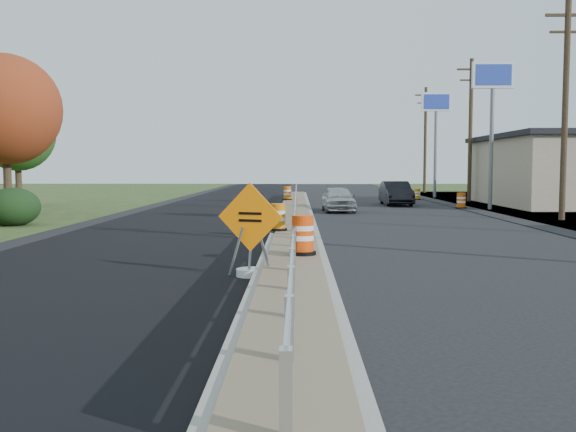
{
  "coord_description": "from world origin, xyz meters",
  "views": [
    {
      "loc": [
        0.09,
        -18.74,
        2.29
      ],
      "look_at": [
        -0.14,
        -3.06,
        1.1
      ],
      "focal_mm": 40.0,
      "sensor_mm": 36.0,
      "label": 1
    }
  ],
  "objects_px": {
    "barrel_median_near": "(303,236)",
    "barrel_median_far": "(287,193)",
    "barrel_shoulder_far": "(417,194)",
    "caution_sign": "(250,253)",
    "barrel_shoulder_mid": "(461,201)",
    "car_dark_mid": "(396,193)",
    "barrel_median_mid": "(278,218)",
    "car_silver": "(338,199)"
  },
  "relations": [
    {
      "from": "barrel_median_near",
      "to": "barrel_shoulder_far",
      "type": "xyz_separation_m",
      "value": [
        8.38,
        30.51,
        -0.3
      ]
    },
    {
      "from": "car_dark_mid",
      "to": "barrel_median_near",
      "type": "bearing_deg",
      "value": -104.71
    },
    {
      "from": "barrel_median_near",
      "to": "barrel_shoulder_far",
      "type": "distance_m",
      "value": 31.64
    },
    {
      "from": "barrel_median_far",
      "to": "barrel_median_near",
      "type": "bearing_deg",
      "value": -88.29
    },
    {
      "from": "caution_sign",
      "to": "barrel_shoulder_mid",
      "type": "xyz_separation_m",
      "value": [
        10.1,
        22.42,
        -0.08
      ]
    },
    {
      "from": "barrel_median_mid",
      "to": "barrel_median_near",
      "type": "bearing_deg",
      "value": -82.51
    },
    {
      "from": "barrel_median_far",
      "to": "barrel_shoulder_mid",
      "type": "height_order",
      "value": "barrel_median_far"
    },
    {
      "from": "barrel_shoulder_mid",
      "to": "caution_sign",
      "type": "bearing_deg",
      "value": -114.25
    },
    {
      "from": "barrel_median_near",
      "to": "barrel_median_far",
      "type": "relative_size",
      "value": 1.09
    },
    {
      "from": "barrel_median_near",
      "to": "car_dark_mid",
      "type": "xyz_separation_m",
      "value": [
        5.86,
        23.91,
        0.05
      ]
    },
    {
      "from": "barrel_median_far",
      "to": "barrel_shoulder_mid",
      "type": "bearing_deg",
      "value": -26.65
    },
    {
      "from": "barrel_shoulder_far",
      "to": "car_dark_mid",
      "type": "relative_size",
      "value": 0.18
    },
    {
      "from": "car_dark_mid",
      "to": "barrel_shoulder_far",
      "type": "bearing_deg",
      "value": 68.14
    },
    {
      "from": "barrel_median_mid",
      "to": "barrel_median_far",
      "type": "xyz_separation_m",
      "value": [
        -0.0,
        19.77,
        -0.01
      ]
    },
    {
      "from": "barrel_shoulder_mid",
      "to": "barrel_median_near",
      "type": "bearing_deg",
      "value": -113.51
    },
    {
      "from": "barrel_median_far",
      "to": "car_dark_mid",
      "type": "relative_size",
      "value": 0.19
    },
    {
      "from": "caution_sign",
      "to": "car_dark_mid",
      "type": "xyz_separation_m",
      "value": [
        6.97,
        25.66,
        0.22
      ]
    },
    {
      "from": "barrel_shoulder_mid",
      "to": "car_dark_mid",
      "type": "distance_m",
      "value": 4.52
    },
    {
      "from": "caution_sign",
      "to": "car_silver",
      "type": "relative_size",
      "value": 0.51
    },
    {
      "from": "barrel_median_near",
      "to": "car_dark_mid",
      "type": "relative_size",
      "value": 0.21
    },
    {
      "from": "barrel_shoulder_far",
      "to": "barrel_median_mid",
      "type": "bearing_deg",
      "value": -110.29
    },
    {
      "from": "barrel_median_near",
      "to": "barrel_median_far",
      "type": "xyz_separation_m",
      "value": [
        -0.76,
        25.56,
        -0.04
      ]
    },
    {
      "from": "barrel_shoulder_mid",
      "to": "car_dark_mid",
      "type": "xyz_separation_m",
      "value": [
        -3.13,
        3.24,
        0.3
      ]
    },
    {
      "from": "barrel_median_near",
      "to": "barrel_shoulder_mid",
      "type": "height_order",
      "value": "barrel_median_near"
    },
    {
      "from": "barrel_shoulder_far",
      "to": "caution_sign",
      "type": "bearing_deg",
      "value": -106.39
    },
    {
      "from": "caution_sign",
      "to": "barrel_shoulder_far",
      "type": "distance_m",
      "value": 33.63
    },
    {
      "from": "car_dark_mid",
      "to": "barrel_median_mid",
      "type": "bearing_deg",
      "value": -111.0
    },
    {
      "from": "barrel_median_near",
      "to": "barrel_median_mid",
      "type": "height_order",
      "value": "barrel_median_near"
    },
    {
      "from": "caution_sign",
      "to": "car_silver",
      "type": "xyz_separation_m",
      "value": [
        3.11,
        19.9,
        0.16
      ]
    },
    {
      "from": "barrel_median_mid",
      "to": "barrel_median_far",
      "type": "height_order",
      "value": "barrel_median_mid"
    },
    {
      "from": "barrel_median_mid",
      "to": "barrel_shoulder_far",
      "type": "height_order",
      "value": "barrel_median_mid"
    },
    {
      "from": "car_silver",
      "to": "barrel_median_far",
      "type": "bearing_deg",
      "value": 108.08
    },
    {
      "from": "barrel_shoulder_far",
      "to": "car_dark_mid",
      "type": "xyz_separation_m",
      "value": [
        -2.52,
        -6.6,
        0.35
      ]
    },
    {
      "from": "barrel_shoulder_mid",
      "to": "car_dark_mid",
      "type": "relative_size",
      "value": 0.2
    },
    {
      "from": "car_dark_mid",
      "to": "barrel_median_far",
      "type": "bearing_deg",
      "value": 165.06
    },
    {
      "from": "barrel_shoulder_mid",
      "to": "car_dark_mid",
      "type": "height_order",
      "value": "car_dark_mid"
    },
    {
      "from": "caution_sign",
      "to": "car_silver",
      "type": "distance_m",
      "value": 20.14
    },
    {
      "from": "barrel_median_near",
      "to": "barrel_shoulder_far",
      "type": "relative_size",
      "value": 1.2
    },
    {
      "from": "caution_sign",
      "to": "barrel_median_near",
      "type": "relative_size",
      "value": 2.12
    },
    {
      "from": "barrel_median_far",
      "to": "car_dark_mid",
      "type": "bearing_deg",
      "value": -14.0
    },
    {
      "from": "barrel_shoulder_mid",
      "to": "barrel_shoulder_far",
      "type": "xyz_separation_m",
      "value": [
        -0.61,
        9.85,
        -0.05
      ]
    },
    {
      "from": "barrel_median_far",
      "to": "car_dark_mid",
      "type": "height_order",
      "value": "car_dark_mid"
    }
  ]
}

